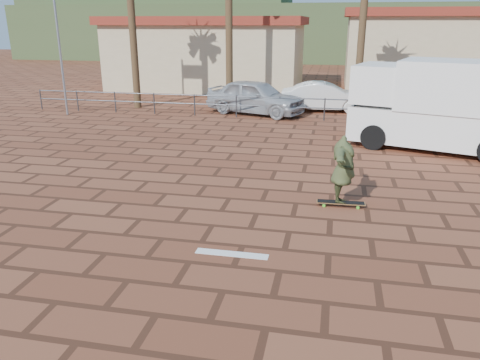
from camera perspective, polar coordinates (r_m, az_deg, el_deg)
name	(u,v)px	position (r m, az deg, el deg)	size (l,w,h in m)	color
ground	(212,225)	(10.19, -3.41, -5.55)	(120.00, 120.00, 0.00)	brown
paint_stripe	(232,254)	(8.99, -1.01, -8.99)	(1.40, 0.22, 0.01)	white
guardrail	(280,104)	(21.40, 4.87, 9.23)	(24.06, 0.06, 1.00)	#47494F
flagpole	(58,11)	(23.46, -21.32, 18.64)	(1.30, 0.10, 8.00)	gray
building_west	(208,52)	(32.15, -3.87, 15.29)	(12.60, 7.60, 4.50)	beige
building_east	(427,49)	(33.47, 21.80, 14.63)	(10.60, 6.60, 5.00)	beige
hill_front	(319,32)	(59.03, 9.58, 17.33)	(70.00, 18.00, 6.00)	#384C28
hill_back	(161,23)	(69.41, -9.60, 18.32)	(35.00, 14.00, 8.00)	#384C28
longboard	(341,203)	(11.41, 12.18, -2.72)	(1.15, 0.29, 0.11)	olive
skateboarder	(343,169)	(11.14, 12.47, 1.26)	(1.99, 0.54, 1.62)	#424A28
campervan	(444,104)	(17.33, 23.61, 8.52)	(6.23, 4.05, 3.00)	white
car_silver	(256,97)	(22.53, 1.93, 10.10)	(1.91, 4.76, 1.62)	#A8ABAF
car_white	(325,97)	(23.63, 10.29, 9.95)	(1.48, 4.24, 1.40)	white
street_sign	(422,91)	(21.44, 21.31, 10.07)	(0.41, 0.07, 2.03)	gray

